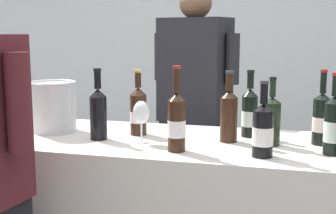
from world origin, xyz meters
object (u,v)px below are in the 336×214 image
at_px(wine_bottle_11, 263,130).
at_px(person_server, 194,133).
at_px(wine_bottle_5, 98,112).
at_px(wine_bottle_1, 333,125).
at_px(wine_bottle_4, 229,114).
at_px(wine_glass, 141,114).
at_px(wine_bottle_0, 138,111).
at_px(wine_bottle_2, 321,118).
at_px(wine_bottle_7, 250,112).
at_px(ice_bucket, 54,106).
at_px(wine_bottle_9, 177,121).
at_px(wine_bottle_10, 272,119).

distance_m(wine_bottle_11, person_server, 1.03).
bearing_deg(wine_bottle_5, wine_bottle_1, -0.20).
relative_size(wine_bottle_4, wine_glass, 1.70).
height_order(wine_bottle_0, person_server, person_server).
height_order(wine_bottle_2, wine_glass, wine_bottle_2).
bearing_deg(wine_glass, wine_bottle_2, 12.56).
relative_size(wine_bottle_7, person_server, 0.18).
xyz_separation_m(wine_bottle_7, wine_bottle_11, (0.08, -0.35, -0.01)).
bearing_deg(wine_bottle_4, ice_bucket, -179.48).
relative_size(wine_bottle_2, wine_bottle_11, 1.09).
relative_size(wine_bottle_2, wine_bottle_7, 1.05).
height_order(wine_bottle_7, wine_bottle_9, wine_bottle_9).
bearing_deg(wine_bottle_11, wine_bottle_4, 126.77).
xyz_separation_m(wine_bottle_5, wine_bottle_11, (0.74, -0.11, -0.02)).
xyz_separation_m(wine_glass, ice_bucket, (-0.49, 0.11, -0.00)).
height_order(wine_bottle_7, wine_bottle_10, wine_bottle_7).
xyz_separation_m(wine_bottle_0, wine_bottle_5, (-0.14, -0.14, 0.01)).
xyz_separation_m(wine_bottle_0, wine_bottle_10, (0.62, -0.05, -0.00)).
relative_size(wine_bottle_4, person_server, 0.18).
distance_m(wine_bottle_1, wine_glass, 0.80).
height_order(wine_bottle_7, person_server, person_server).
xyz_separation_m(wine_bottle_4, wine_bottle_9, (-0.18, -0.22, -0.00)).
bearing_deg(wine_bottle_11, wine_bottle_7, 103.26).
height_order(wine_bottle_1, wine_bottle_2, wine_bottle_1).
distance_m(wine_bottle_10, wine_bottle_11, 0.20).
bearing_deg(wine_bottle_2, wine_bottle_9, -154.57).
distance_m(wine_bottle_4, wine_bottle_7, 0.15).
xyz_separation_m(wine_bottle_7, wine_glass, (-0.45, -0.25, 0.01)).
relative_size(wine_bottle_0, wine_bottle_10, 1.04).
distance_m(wine_bottle_0, wine_bottle_9, 0.36).
height_order(wine_bottle_5, wine_glass, wine_bottle_5).
relative_size(wine_bottle_9, wine_bottle_10, 1.19).
xyz_separation_m(wine_bottle_10, person_server, (-0.48, 0.70, -0.24)).
distance_m(wine_bottle_2, wine_bottle_4, 0.40).
xyz_separation_m(wine_bottle_5, person_server, (0.28, 0.79, -0.25)).
bearing_deg(wine_bottle_4, wine_glass, -162.42).
relative_size(wine_bottle_0, person_server, 0.18).
xyz_separation_m(wine_bottle_1, wine_bottle_2, (-0.03, 0.16, -0.00)).
distance_m(wine_bottle_0, wine_bottle_2, 0.83).
xyz_separation_m(wine_bottle_4, wine_bottle_10, (0.19, -0.02, -0.01)).
bearing_deg(wine_bottle_1, wine_bottle_11, -158.50).
xyz_separation_m(wine_bottle_2, wine_bottle_7, (-0.32, 0.08, 0.00)).
bearing_deg(wine_bottle_5, wine_bottle_7, 19.73).
relative_size(wine_bottle_5, wine_bottle_9, 0.92).
height_order(wine_bottle_5, wine_bottle_11, wine_bottle_5).
bearing_deg(wine_bottle_7, wine_bottle_1, -34.47).
bearing_deg(wine_glass, wine_bottle_5, 177.29).
xyz_separation_m(wine_bottle_0, wine_bottle_11, (0.60, -0.25, -0.01)).
relative_size(wine_bottle_11, person_server, 0.17).
bearing_deg(wine_bottle_9, wine_bottle_10, 29.10).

